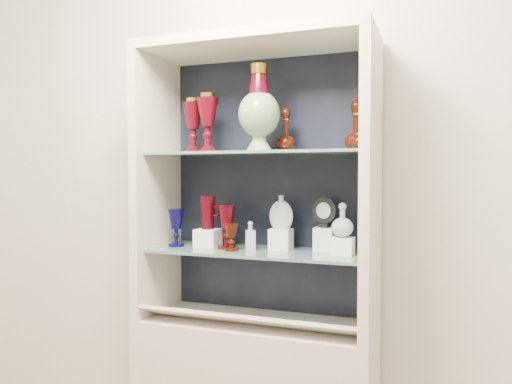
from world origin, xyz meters
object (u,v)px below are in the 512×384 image
(ruby_decanter_a, at_px, (286,127))
(lidded_bowl, at_px, (360,139))
(pedestal_lamp_right, at_px, (208,123))
(cobalt_goblet, at_px, (176,228))
(cameo_medallion, at_px, (324,212))
(pedestal_lamp_left, at_px, (193,126))
(ruby_goblet_tall, at_px, (227,227))
(ruby_goblet_small, at_px, (232,237))
(clear_round_decanter, at_px, (342,221))
(flat_flask, at_px, (281,211))
(enamel_urn, at_px, (259,108))
(ruby_decanter_b, at_px, (356,124))
(clear_square_bottle, at_px, (250,235))
(ruby_pitcher, at_px, (208,213))

(ruby_decanter_a, bearing_deg, lidded_bowl, -14.24)
(pedestal_lamp_right, relative_size, ruby_decanter_a, 1.22)
(ruby_decanter_a, height_order, cobalt_goblet, ruby_decanter_a)
(cobalt_goblet, height_order, cameo_medallion, cameo_medallion)
(pedestal_lamp_right, bearing_deg, pedestal_lamp_left, 155.84)
(cobalt_goblet, bearing_deg, ruby_goblet_tall, 3.95)
(ruby_goblet_small, bearing_deg, clear_round_decanter, 8.61)
(cobalt_goblet, xyz_separation_m, flat_flask, (0.47, 0.07, 0.08))
(cobalt_goblet, bearing_deg, clear_round_decanter, 2.23)
(enamel_urn, distance_m, ruby_decanter_b, 0.41)
(ruby_decanter_b, bearing_deg, pedestal_lamp_right, -171.31)
(ruby_decanter_a, relative_size, ruby_decanter_b, 0.94)
(clear_round_decanter, height_order, cameo_medallion, cameo_medallion)
(ruby_decanter_b, distance_m, clear_square_bottle, 0.65)
(ruby_pitcher, distance_m, flat_flask, 0.33)
(ruby_goblet_small, bearing_deg, cameo_medallion, 19.24)
(lidded_bowl, height_order, ruby_goblet_tall, lidded_bowl)
(enamel_urn, xyz_separation_m, ruby_decanter_a, (0.08, 0.10, -0.07))
(ruby_decanter_a, bearing_deg, enamel_urn, -128.74)
(ruby_decanter_b, distance_m, ruby_goblet_tall, 0.71)
(cobalt_goblet, xyz_separation_m, cameo_medallion, (0.66, 0.09, 0.08))
(enamel_urn, bearing_deg, lidded_bowl, 2.87)
(ruby_goblet_tall, bearing_deg, pedestal_lamp_left, 170.66)
(pedestal_lamp_right, xyz_separation_m, ruby_goblet_small, (0.13, -0.04, -0.49))
(pedestal_lamp_right, distance_m, flat_flask, 0.50)
(enamel_urn, relative_size, clear_round_decanter, 2.66)
(ruby_goblet_tall, relative_size, clear_square_bottle, 1.53)
(ruby_decanter_b, height_order, clear_square_bottle, ruby_decanter_b)
(ruby_decanter_a, height_order, clear_square_bottle, ruby_decanter_a)
(ruby_decanter_b, height_order, ruby_goblet_small, ruby_decanter_b)
(ruby_pitcher, bearing_deg, flat_flask, 3.62)
(pedestal_lamp_left, distance_m, ruby_goblet_tall, 0.48)
(ruby_decanter_b, relative_size, clear_round_decanter, 1.68)
(pedestal_lamp_right, distance_m, ruby_goblet_tall, 0.46)
(clear_round_decanter, bearing_deg, cameo_medallion, 145.82)
(pedestal_lamp_left, bearing_deg, enamel_urn, -13.74)
(pedestal_lamp_left, height_order, ruby_decanter_b, pedestal_lamp_left)
(ruby_decanter_a, distance_m, ruby_decanter_b, 0.30)
(ruby_goblet_small, distance_m, clear_square_bottle, 0.08)
(ruby_goblet_small, bearing_deg, pedestal_lamp_left, 159.05)
(ruby_decanter_a, xyz_separation_m, clear_round_decanter, (0.25, -0.04, -0.39))
(cobalt_goblet, xyz_separation_m, ruby_goblet_tall, (0.24, 0.02, 0.01))
(pedestal_lamp_left, height_order, pedestal_lamp_right, pedestal_lamp_right)
(ruby_decanter_a, height_order, flat_flask, ruby_decanter_a)
(ruby_goblet_small, bearing_deg, clear_square_bottle, 38.38)
(lidded_bowl, height_order, clear_square_bottle, lidded_bowl)
(enamel_urn, height_order, ruby_decanter_b, enamel_urn)
(enamel_urn, distance_m, flat_flask, 0.45)
(enamel_urn, bearing_deg, pedestal_lamp_right, 170.36)
(pedestal_lamp_left, distance_m, flat_flask, 0.56)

